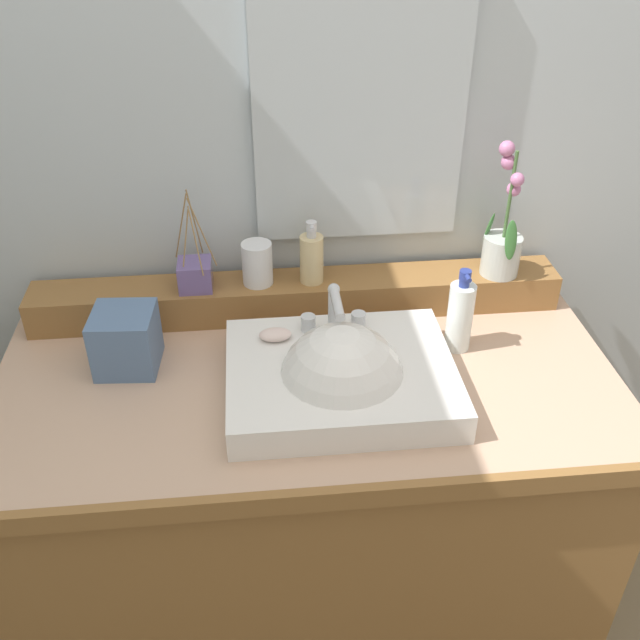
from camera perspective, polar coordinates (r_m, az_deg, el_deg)
The scene contains 13 objects.
floor at distance 2.21m, azimuth -0.77°, elevation -22.93°, with size 2.81×3.84×0.10m, color #7C6B4E.
wall_back at distance 1.72m, azimuth -2.51°, elevation 16.95°, with size 2.81×0.20×2.59m, color silver.
vanity_cabinet at distance 1.83m, azimuth -0.89°, elevation -14.82°, with size 1.34×0.67×0.84m.
back_ledge at distance 1.73m, azimuth -1.78°, elevation 1.94°, with size 1.26×0.12×0.09m, color olive.
sink_basin at distance 1.48m, azimuth 1.69°, elevation -4.92°, with size 0.47×0.37×0.28m.
soap_bar at distance 1.53m, azimuth -3.57°, elevation -1.17°, with size 0.07×0.04×0.02m, color silver.
potted_plant at distance 1.75m, azimuth 14.30°, elevation 6.10°, with size 0.09×0.11×0.32m.
soap_dispenser at distance 1.67m, azimuth -0.67°, elevation 5.00°, with size 0.06×0.06×0.15m.
tumbler_cup at distance 1.68m, azimuth -5.01°, elevation 4.49°, with size 0.07×0.07×0.10m, color white.
reed_diffuser at distance 1.68m, azimuth -9.88°, elevation 3.63°, with size 0.10×0.11×0.25m.
lotion_bottle at distance 1.61m, azimuth 11.06°, elevation 0.36°, with size 0.06×0.06×0.20m.
tissue_box at distance 1.59m, azimuth -15.17°, elevation -1.54°, with size 0.13×0.13×0.13m, color slate.
mirror at distance 1.63m, azimuth 3.22°, elevation 16.65°, with size 0.47×0.02×0.62m, color silver.
Camera 1 is at (-0.10, -1.21, 1.79)m, focal length 40.29 mm.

